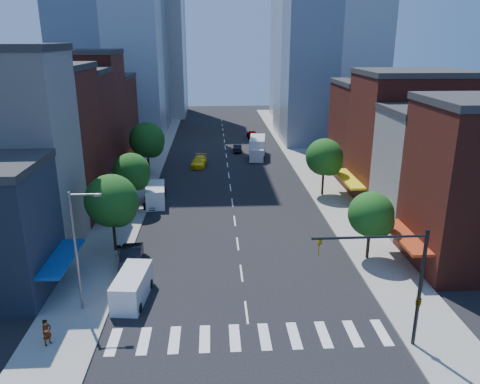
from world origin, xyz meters
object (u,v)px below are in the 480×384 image
object	(u,v)px
parked_car_third	(155,193)
taxi	(199,161)
pedestrian_far	(119,256)
parked_car_second	(131,258)
parked_car_rear	(153,199)
cargo_van_far	(156,195)
box_truck	(257,148)
pedestrian_near	(47,332)
traffic_car_oncoming	(237,148)
parked_car_front	(128,278)
traffic_car_far	(252,134)
cargo_van_near	(132,288)

from	to	relation	value
parked_car_third	taxi	bearing A→B (deg)	71.50
taxi	pedestrian_far	xyz separation A→B (m)	(-6.07, -33.67, 0.35)
parked_car_second	pedestrian_far	xyz separation A→B (m)	(-1.00, -0.05, 0.29)
parked_car_rear	pedestrian_far	xyz separation A→B (m)	(-1.00, -16.05, 0.41)
parked_car_second	parked_car_rear	distance (m)	16.00
cargo_van_far	box_truck	bearing A→B (deg)	52.21
pedestrian_near	traffic_car_oncoming	bearing A→B (deg)	18.49
parked_car_front	traffic_car_oncoming	xyz separation A→B (m)	(11.22, 46.53, -0.10)
parked_car_second	pedestrian_near	xyz separation A→B (m)	(-3.60, -10.94, 0.23)
traffic_car_oncoming	parked_car_second	bearing A→B (deg)	75.93
cargo_van_far	traffic_car_far	bearing A→B (deg)	63.53
traffic_car_oncoming	box_truck	world-z (taller)	box_truck
parked_car_second	traffic_car_far	distance (m)	56.73
pedestrian_near	pedestrian_far	xyz separation A→B (m)	(2.60, 10.89, 0.06)
taxi	box_truck	bearing A→B (deg)	34.91
traffic_car_far	box_truck	size ratio (longest dim) A/B	0.55
cargo_van_near	pedestrian_near	bearing A→B (deg)	-124.17
cargo_van_far	traffic_car_oncoming	xyz separation A→B (m)	(11.24, 26.81, -0.49)
parked_car_front	traffic_car_far	distance (m)	60.01
parked_car_second	pedestrian_near	world-z (taller)	pedestrian_near
parked_car_front	traffic_car_oncoming	bearing A→B (deg)	82.04
traffic_car_far	pedestrian_far	world-z (taller)	pedestrian_far
traffic_car_far	traffic_car_oncoming	bearing A→B (deg)	71.30
traffic_car_oncoming	pedestrian_near	distance (m)	56.08
traffic_car_oncoming	taxi	bearing A→B (deg)	56.51
pedestrian_far	parked_car_third	bearing A→B (deg)	168.35
parked_car_third	traffic_car_oncoming	xyz separation A→B (m)	(11.53, 24.51, -0.02)
cargo_van_near	pedestrian_near	size ratio (longest dim) A/B	2.95
cargo_van_near	box_truck	distance (m)	46.51
parked_car_third	box_truck	world-z (taller)	box_truck
parked_car_third	parked_car_rear	distance (m)	2.54
cargo_van_far	pedestrian_near	distance (m)	27.47
parked_car_third	traffic_car_oncoming	world-z (taller)	parked_car_third
parked_car_second	cargo_van_near	distance (m)	5.68
pedestrian_near	parked_car_second	bearing A→B (deg)	15.94
parked_car_rear	traffic_car_far	distance (m)	41.52
box_truck	pedestrian_near	world-z (taller)	box_truck
parked_car_second	taxi	size ratio (longest dim) A/B	0.96
cargo_van_near	pedestrian_far	world-z (taller)	cargo_van_near
cargo_van_far	box_truck	xyz separation A→B (m)	(14.36, 22.60, 0.41)
traffic_car_far	pedestrian_near	bearing A→B (deg)	72.57
cargo_van_far	parked_car_third	bearing A→B (deg)	91.77
taxi	traffic_car_oncoming	xyz separation A→B (m)	(6.46, 9.43, -0.10)
parked_car_front	pedestrian_near	world-z (taller)	pedestrian_near
traffic_car_oncoming	pedestrian_far	size ratio (longest dim) A/B	2.07
parked_car_second	taxi	world-z (taller)	parked_car_second
cargo_van_far	traffic_car_far	xyz separation A→B (m)	(14.84, 38.42, -0.36)
parked_car_third	traffic_car_far	size ratio (longest dim) A/B	1.06
pedestrian_near	parked_car_front	bearing A→B (deg)	6.49
parked_car_third	pedestrian_near	size ratio (longest dim) A/B	2.71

